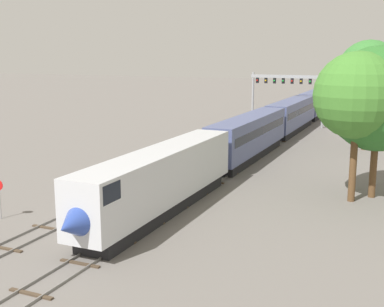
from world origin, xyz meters
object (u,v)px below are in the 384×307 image
trackside_tree_right (369,72)px  trackside_tree_left (378,99)px  signal_gantry (287,87)px  trackside_tree_mid (358,96)px  passenger_train (318,102)px

trackside_tree_right → trackside_tree_left: bearing=-83.2°
signal_gantry → trackside_tree_mid: trackside_tree_mid is taller
passenger_train → trackside_tree_mid: trackside_tree_mid is taller
passenger_train → trackside_tree_mid: bearing=-77.4°
passenger_train → signal_gantry: (-2.25, -16.10, 3.76)m
trackside_tree_left → trackside_tree_right: size_ratio=0.93×
passenger_train → signal_gantry: signal_gantry is taller
passenger_train → signal_gantry: bearing=-98.0°
signal_gantry → trackside_tree_left: 41.52m
trackside_tree_right → passenger_train: bearing=109.1°
signal_gantry → trackside_tree_right: bearing=-50.7°
signal_gantry → trackside_tree_left: bearing=-67.0°
passenger_train → trackside_tree_right: size_ratio=11.36×
trackside_tree_left → passenger_train: bearing=104.4°
trackside_tree_mid → trackside_tree_right: (-1.17, 23.46, 1.03)m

